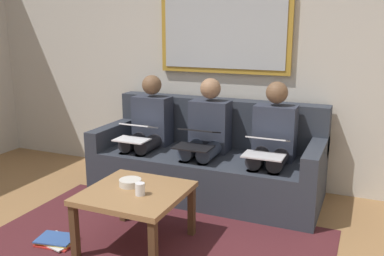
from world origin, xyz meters
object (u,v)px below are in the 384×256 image
object	(u,v)px
couch	(209,162)
person_left	(272,141)
cup	(140,189)
person_right	(148,128)
person_middle	(206,134)
laptop_black	(197,138)
framed_mirror	(224,33)
bowl	(130,183)
coffee_table	(135,198)
laptop_white	(136,132)
magazine_stack	(57,240)
laptop_silver	(266,146)

from	to	relation	value
couch	person_left	size ratio (longest dim) A/B	1.93
cup	person_right	world-z (taller)	person_right
person_middle	laptop_black	distance (m)	0.24
framed_mirror	bowl	size ratio (longest dim) A/B	8.16
person_left	laptop_black	distance (m)	0.68
coffee_table	person_middle	world-z (taller)	person_middle
couch	laptop_white	bearing A→B (deg)	26.01
framed_mirror	laptop_white	bearing A→B (deg)	47.58
framed_mirror	person_middle	xyz separation A→B (m)	(0.00, 0.46, -0.94)
framed_mirror	bowl	world-z (taller)	framed_mirror
bowl	person_right	xyz separation A→B (m)	(0.45, -1.08, 0.14)
laptop_black	magazine_stack	xyz separation A→B (m)	(0.69, 1.13, -0.61)
cup	laptop_silver	distance (m)	1.19
magazine_stack	person_right	bearing A→B (deg)	-92.14
couch	bowl	size ratio (longest dim) A/B	13.02
framed_mirror	laptop_black	world-z (taller)	framed_mirror
person_middle	couch	bearing A→B (deg)	-90.00
couch	framed_mirror	world-z (taller)	framed_mirror
laptop_black	laptop_silver	bearing A→B (deg)	179.68
laptop_white	magazine_stack	distance (m)	1.28
couch	cup	size ratio (longest dim) A/B	24.44
framed_mirror	bowl	distance (m)	1.89
couch	laptop_black	world-z (taller)	couch
laptop_silver	magazine_stack	bearing A→B (deg)	40.22
framed_mirror	person_middle	bearing A→B (deg)	90.00
coffee_table	person_right	world-z (taller)	person_right
laptop_silver	laptop_white	bearing A→B (deg)	0.07
laptop_white	bowl	bearing A→B (deg)	118.06
framed_mirror	laptop_white	size ratio (longest dim) A/B	4.01
couch	person_right	bearing A→B (deg)	6.13
framed_mirror	bowl	xyz separation A→B (m)	(0.19, 1.54, -1.08)
couch	laptop_white	xyz separation A→B (m)	(0.64, 0.31, 0.31)
framed_mirror	person_right	size ratio (longest dim) A/B	1.21
bowl	laptop_white	world-z (taller)	laptop_white
framed_mirror	cup	xyz separation A→B (m)	(0.03, 1.67, -1.06)
couch	coffee_table	distance (m)	1.23
person_left	laptop_white	distance (m)	1.30
bowl	person_left	bearing A→B (deg)	-127.59
laptop_silver	framed_mirror	bearing A→B (deg)	-47.52
person_left	person_right	size ratio (longest dim) A/B	1.00
cup	laptop_white	distance (m)	1.15
couch	bowl	xyz separation A→B (m)	(0.19, 1.15, 0.16)
person_middle	magazine_stack	distance (m)	1.64
bowl	person_right	world-z (taller)	person_right
framed_mirror	person_right	bearing A→B (deg)	35.52
laptop_white	person_middle	bearing A→B (deg)	-159.16
framed_mirror	couch	bearing A→B (deg)	90.00
bowl	coffee_table	bearing A→B (deg)	140.19
coffee_table	bowl	xyz separation A→B (m)	(0.08, -0.07, 0.08)
laptop_black	magazine_stack	world-z (taller)	laptop_black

